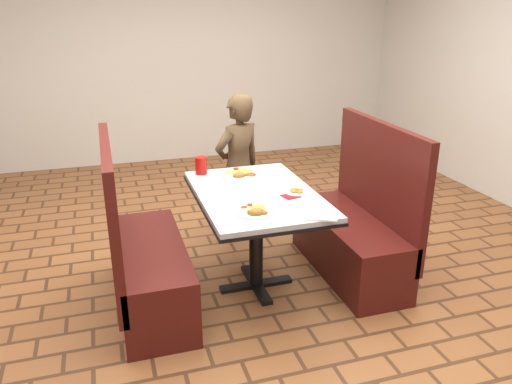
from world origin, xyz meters
TOP-DOWN VIEW (x-y plane):
  - room at (0.00, 0.00)m, footprint 7.00×7.04m
  - dining_table at (0.00, 0.00)m, footprint 0.81×1.21m
  - booth_bench_left at (-0.80, 0.00)m, footprint 0.47×1.20m
  - booth_bench_right at (0.80, 0.00)m, footprint 0.47×1.20m
  - diner_person at (0.12, 0.91)m, footprint 0.55×0.47m
  - near_dinner_plate at (-0.12, -0.36)m, footprint 0.24×0.24m
  - far_dinner_plate at (-0.00, 0.37)m, footprint 0.30×0.30m
  - plantain_plate at (0.26, -0.10)m, footprint 0.16×0.16m
  - maroon_napkin at (0.20, -0.15)m, footprint 0.12×0.12m
  - spoon_utensil at (0.23, -0.13)m, footprint 0.07×0.11m
  - red_tumbler at (-0.28, 0.51)m, footprint 0.09×0.09m
  - paper_napkin at (0.25, -0.53)m, footprint 0.25×0.23m
  - knife_utensil at (-0.12, -0.37)m, footprint 0.05×0.18m
  - fork_utensil at (-0.09, -0.36)m, footprint 0.08×0.12m
  - lettuce_shreds at (0.04, 0.06)m, footprint 0.28×0.32m

SIDE VIEW (x-z plane):
  - booth_bench_left at x=-0.80m, z-range -0.26..0.92m
  - booth_bench_right at x=0.80m, z-range -0.26..0.92m
  - diner_person at x=0.12m, z-range 0.00..1.28m
  - dining_table at x=0.00m, z-range 0.28..1.03m
  - lettuce_shreds at x=0.04m, z-range 0.75..0.75m
  - maroon_napkin at x=0.20m, z-range 0.75..0.75m
  - spoon_utensil at x=0.23m, z-range 0.75..0.76m
  - paper_napkin at x=0.25m, z-range 0.75..0.76m
  - fork_utensil at x=-0.09m, z-range 0.76..0.76m
  - plantain_plate at x=0.26m, z-range 0.75..0.77m
  - knife_utensil at x=-0.12m, z-range 0.76..0.76m
  - near_dinner_plate at x=-0.12m, z-range 0.74..0.81m
  - far_dinner_plate at x=0.00m, z-range 0.74..0.82m
  - red_tumbler at x=-0.28m, z-range 0.75..0.88m
  - room at x=0.00m, z-range 0.50..3.32m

